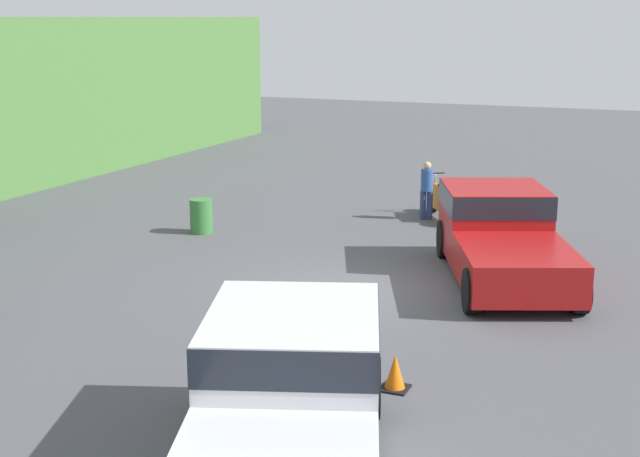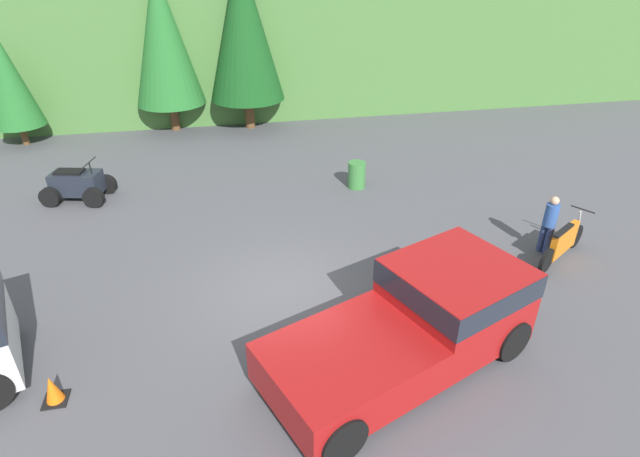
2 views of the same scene
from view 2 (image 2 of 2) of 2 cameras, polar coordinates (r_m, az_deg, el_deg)
The scene contains 11 objects.
ground_plane at distance 11.73m, azimuth -3.78°, elevation -7.28°, with size 80.00×80.00×0.00m, color #4C4C51.
hillside_backdrop at distance 25.73m, azimuth -9.32°, elevation 19.50°, with size 44.00×6.00×5.43m.
tree_left at distance 23.24m, azimuth -32.14°, elevation 14.23°, with size 1.95×1.95×4.43m.
tree_mid_left at distance 22.46m, azimuth -17.51°, elevation 20.09°, with size 2.87×2.87×6.52m.
tree_mid_right at distance 22.04m, azimuth -8.74°, elevation 21.80°, with size 3.13×3.13×7.12m.
pickup_truck_red at distance 9.70m, azimuth 11.50°, elevation -9.93°, with size 5.59×3.97×1.77m.
dirt_bike at distance 14.08m, azimuth 26.03°, elevation -1.44°, with size 2.05×1.37×1.15m.
quad_atv at distance 17.46m, azimuth -25.98°, elevation 4.51°, with size 2.20×1.63×1.28m.
rider_person at distance 14.02m, azimuth 24.72°, elevation 0.60°, with size 0.43×0.43×1.61m.
traffic_cone at distance 10.29m, azimuth -28.25°, elevation -15.96°, with size 0.42×0.42×0.55m.
steel_barrel at distance 16.64m, azimuth 4.22°, elevation 6.13°, with size 0.58×0.58×0.88m.
Camera 2 is at (-1.10, -9.35, 7.00)m, focal length 28.00 mm.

